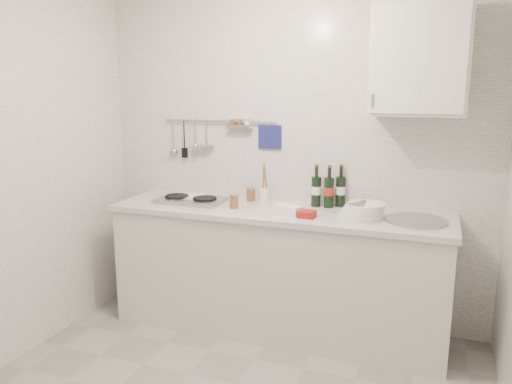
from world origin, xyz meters
TOP-DOWN VIEW (x-y plane):
  - back_wall at (0.00, 1.40)m, footprint 3.00×0.02m
  - counter at (0.01, 1.10)m, footprint 2.44×0.64m
  - wall_rail at (-0.60, 1.37)m, footprint 0.98×0.09m
  - wall_cabinet at (0.90, 1.22)m, footprint 0.60×0.38m
  - plate_stack_hob at (-0.72, 1.16)m, footprint 0.23×0.23m
  - plate_stack_sink at (0.60, 1.08)m, footprint 0.32×0.30m
  - wine_bottles at (0.32, 1.31)m, footprint 0.24×0.14m
  - butter_dish at (0.11, 1.00)m, footprint 0.23×0.17m
  - strawberry_punnet at (0.25, 0.96)m, footprint 0.11×0.11m
  - utensil_crock at (-0.17, 1.29)m, footprint 0.07×0.07m
  - jar_a at (-0.28, 1.30)m, footprint 0.07×0.07m
  - jar_b at (0.54, 1.26)m, footprint 0.07×0.07m
  - jar_c at (0.51, 1.24)m, footprint 0.07×0.07m
  - jar_d at (-0.31, 1.03)m, footprint 0.07×0.07m

SIDE VIEW (x-z plane):
  - counter at x=0.01m, z-range -0.05..0.92m
  - plate_stack_hob at x=-0.72m, z-range 0.92..0.95m
  - strawberry_punnet at x=0.25m, z-range 0.92..0.96m
  - butter_dish at x=0.11m, z-range 0.92..0.98m
  - jar_b at x=0.54m, z-range 0.92..1.00m
  - jar_c at x=0.51m, z-range 0.92..1.01m
  - plate_stack_sink at x=0.60m, z-range 0.91..1.02m
  - jar_a at x=-0.28m, z-range 0.92..1.03m
  - jar_d at x=-0.31m, z-range 0.92..1.03m
  - utensil_crock at x=-0.17m, z-range 0.84..1.14m
  - wine_bottles at x=0.32m, z-range 0.92..1.23m
  - back_wall at x=0.00m, z-range 0.00..2.50m
  - wall_rail at x=-0.60m, z-range 1.26..1.60m
  - wall_cabinet at x=0.90m, z-range 1.60..2.30m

